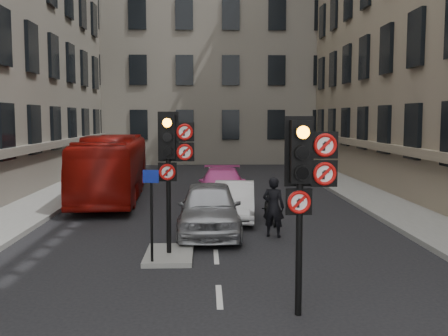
{
  "coord_description": "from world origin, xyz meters",
  "views": [
    {
      "loc": [
        -0.26,
        -8.1,
        3.56
      ],
      "look_at": [
        0.09,
        1.72,
        2.6
      ],
      "focal_mm": 42.0,
      "sensor_mm": 36.0,
      "label": 1
    }
  ],
  "objects": [
    {
      "name": "pavement_left",
      "position": [
        -7.2,
        12.0,
        0.08
      ],
      "size": [
        3.0,
        50.0,
        0.16
      ],
      "primitive_type": "cube",
      "color": "gray",
      "rests_on": "ground"
    },
    {
      "name": "car_pink",
      "position": [
        0.43,
        13.77,
        0.7
      ],
      "size": [
        2.09,
        4.85,
        1.39
      ],
      "primitive_type": "imported",
      "rotation": [
        0.0,
        0.0,
        -0.03
      ],
      "color": "#CC3C90",
      "rests_on": "ground"
    },
    {
      "name": "motorcycle",
      "position": [
        1.9,
        9.12,
        0.57
      ],
      "size": [
        0.71,
        1.94,
        1.14
      ],
      "primitive_type": "imported",
      "rotation": [
        0.0,
        0.0,
        0.09
      ],
      "color": "black",
      "rests_on": "ground"
    },
    {
      "name": "info_sign",
      "position": [
        -1.55,
        4.18,
        1.54
      ],
      "size": [
        0.38,
        0.14,
        2.2
      ],
      "rotation": [
        0.0,
        0.0,
        -0.15
      ],
      "color": "black",
      "rests_on": "centre_island"
    },
    {
      "name": "signal_far",
      "position": [
        -1.11,
        4.99,
        2.7
      ],
      "size": [
        0.91,
        0.4,
        3.58
      ],
      "color": "black",
      "rests_on": "centre_island"
    },
    {
      "name": "centre_island",
      "position": [
        -1.2,
        5.0,
        0.06
      ],
      "size": [
        1.2,
        2.0,
        0.12
      ],
      "primitive_type": "cube",
      "color": "gray",
      "rests_on": "ground"
    },
    {
      "name": "pavement_right",
      "position": [
        7.2,
        12.0,
        0.08
      ],
      "size": [
        3.0,
        50.0,
        0.16
      ],
      "primitive_type": "cube",
      "color": "gray",
      "rests_on": "ground"
    },
    {
      "name": "car_white",
      "position": [
        0.73,
        9.94,
        0.65
      ],
      "size": [
        1.67,
        4.03,
        1.3
      ],
      "primitive_type": "imported",
      "rotation": [
        0.0,
        0.0,
        -0.08
      ],
      "color": "white",
      "rests_on": "ground"
    },
    {
      "name": "car_silver",
      "position": [
        -0.16,
        7.7,
        0.79
      ],
      "size": [
        1.9,
        4.66,
        1.58
      ],
      "primitive_type": "imported",
      "rotation": [
        0.0,
        0.0,
        -0.01
      ],
      "color": "#93959A",
      "rests_on": "ground"
    },
    {
      "name": "bus_red",
      "position": [
        -4.32,
        14.72,
        1.38
      ],
      "size": [
        2.91,
        10.04,
        2.76
      ],
      "primitive_type": "imported",
      "rotation": [
        0.0,
        0.0,
        0.06
      ],
      "color": "maroon",
      "rests_on": "ground"
    },
    {
      "name": "building_far",
      "position": [
        0.0,
        38.0,
        10.0
      ],
      "size": [
        30.0,
        14.0,
        20.0
      ],
      "primitive_type": "cube",
      "color": "gray",
      "rests_on": "ground"
    },
    {
      "name": "signal_near",
      "position": [
        1.49,
        0.99,
        2.58
      ],
      "size": [
        0.91,
        0.4,
        3.58
      ],
      "color": "black",
      "rests_on": "ground"
    },
    {
      "name": "motorcyclist",
      "position": [
        1.75,
        7.19,
        0.9
      ],
      "size": [
        0.77,
        0.64,
        1.8
      ],
      "primitive_type": "imported",
      "rotation": [
        0.0,
        0.0,
        2.77
      ],
      "color": "black",
      "rests_on": "ground"
    }
  ]
}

